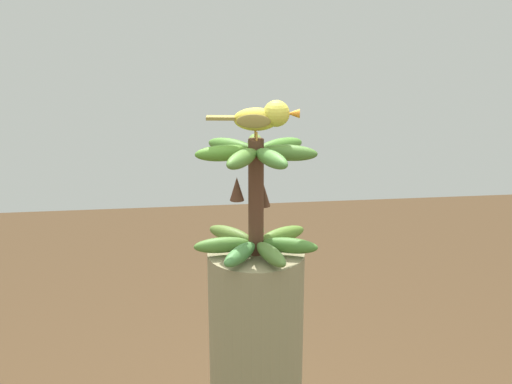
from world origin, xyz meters
The scene contains 2 objects.
banana_bunch centered at (0.00, 0.00, 1.36)m, with size 0.32×0.32×0.30m.
perched_bird centered at (-0.02, 0.00, 1.57)m, with size 0.23×0.07×0.10m.
Camera 1 is at (0.19, 1.64, 1.90)m, focal length 48.90 mm.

